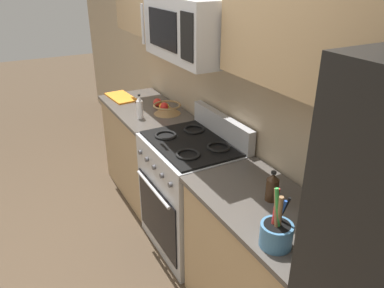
# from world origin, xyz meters

# --- Properties ---
(ground_plane) EXTENTS (16.00, 16.00, 0.00)m
(ground_plane) POSITION_xyz_m (0.00, 0.00, 0.00)
(ground_plane) COLOR #473828
(wall_back) EXTENTS (8.00, 0.10, 2.60)m
(wall_back) POSITION_xyz_m (0.00, 0.97, 1.30)
(wall_back) COLOR tan
(wall_back) RESTS_ON ground
(counter_left) EXTENTS (1.07, 0.59, 0.91)m
(counter_left) POSITION_xyz_m (-0.93, 0.60, 0.46)
(counter_left) COLOR tan
(counter_left) RESTS_ON ground
(range_oven) EXTENTS (0.76, 0.63, 1.09)m
(range_oven) POSITION_xyz_m (-0.00, 0.61, 0.47)
(range_oven) COLOR #B2B5BA
(range_oven) RESTS_ON ground
(counter_right) EXTENTS (1.02, 0.59, 0.91)m
(counter_right) POSITION_xyz_m (0.90, 0.60, 0.46)
(counter_right) COLOR tan
(counter_right) RESTS_ON ground
(microwave) EXTENTS (0.76, 0.44, 0.39)m
(microwave) POSITION_xyz_m (-0.00, 0.63, 1.73)
(microwave) COLOR #B2B5BA
(upper_cabinets_right) EXTENTS (1.01, 0.34, 0.68)m
(upper_cabinets_right) POSITION_xyz_m (0.91, 0.75, 1.90)
(upper_cabinets_right) COLOR tan
(utensil_crock) EXTENTS (0.15, 0.15, 0.30)m
(utensil_crock) POSITION_xyz_m (1.17, 0.42, 0.98)
(utensil_crock) COLOR teal
(utensil_crock) RESTS_ON counter_right
(fruit_basket) EXTENTS (0.25, 0.25, 0.11)m
(fruit_basket) POSITION_xyz_m (-0.66, 0.71, 0.96)
(fruit_basket) COLOR #9E7A4C
(fruit_basket) RESTS_ON counter_left
(apple_loose) EXTENTS (0.08, 0.08, 0.08)m
(apple_loose) POSITION_xyz_m (-0.87, 0.71, 0.95)
(apple_loose) COLOR red
(apple_loose) RESTS_ON counter_left
(cutting_board) EXTENTS (0.41, 0.23, 0.02)m
(cutting_board) POSITION_xyz_m (-1.28, 0.49, 0.92)
(cutting_board) COLOR orange
(cutting_board) RESTS_ON counter_left
(bottle_vinegar) EXTENTS (0.06, 0.06, 0.21)m
(bottle_vinegar) POSITION_xyz_m (-0.67, 0.46, 1.01)
(bottle_vinegar) COLOR silver
(bottle_vinegar) RESTS_ON counter_left
(bottle_soy) EXTENTS (0.07, 0.07, 0.18)m
(bottle_soy) POSITION_xyz_m (0.86, 0.65, 0.99)
(bottle_soy) COLOR #382314
(bottle_soy) RESTS_ON counter_right
(prep_bowl) EXTENTS (0.11, 0.11, 0.04)m
(prep_bowl) POSITION_xyz_m (1.30, 0.64, 0.93)
(prep_bowl) COLOR #59AD66
(prep_bowl) RESTS_ON counter_right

